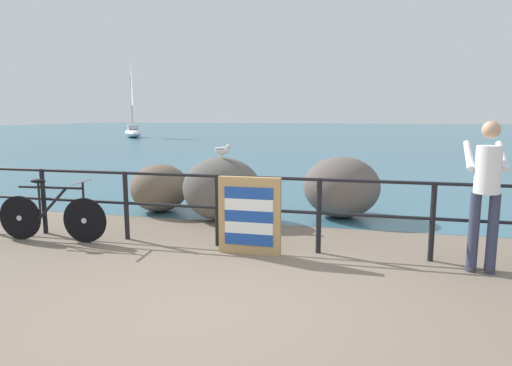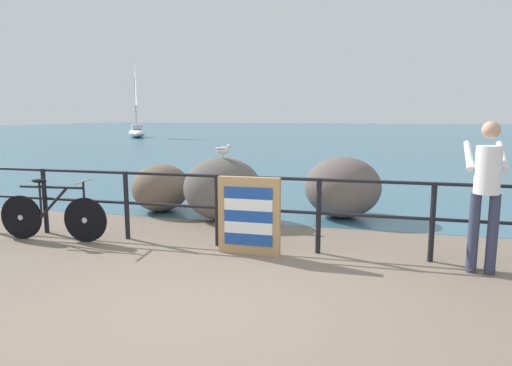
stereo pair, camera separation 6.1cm
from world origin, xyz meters
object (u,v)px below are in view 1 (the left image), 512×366
(breakwater_boulder_right, at_px, (342,187))
(seagull, at_px, (222,150))
(bicycle, at_px, (52,215))
(breakwater_boulder_left, at_px, (160,188))
(person_at_railing, at_px, (486,189))
(folded_deckchair_stack, at_px, (249,216))
(sailboat, at_px, (133,129))
(breakwater_boulder_main, at_px, (222,189))

(breakwater_boulder_right, height_order, seagull, seagull)
(bicycle, bearing_deg, breakwater_boulder_left, 70.56)
(person_at_railing, bearing_deg, folded_deckchair_stack, 93.87)
(breakwater_boulder_left, height_order, seagull, seagull)
(seagull, distance_m, sailboat, 30.77)
(seagull, relative_size, sailboat, 0.06)
(person_at_railing, xyz_separation_m, seagull, (-3.75, 1.69, 0.26))
(breakwater_boulder_left, height_order, breakwater_boulder_right, breakwater_boulder_right)
(folded_deckchair_stack, bearing_deg, seagull, 118.71)
(folded_deckchair_stack, bearing_deg, breakwater_boulder_main, 118.70)
(breakwater_boulder_right, bearing_deg, bicycle, -147.20)
(person_at_railing, distance_m, folded_deckchair_stack, 2.88)
(person_at_railing, xyz_separation_m, sailboat, (-19.96, 27.85, -0.28))
(person_at_railing, xyz_separation_m, breakwater_boulder_left, (-5.20, 2.22, -0.54))
(folded_deckchair_stack, relative_size, seagull, 3.04)
(bicycle, relative_size, seagull, 4.96)
(person_at_railing, distance_m, breakwater_boulder_right, 3.12)
(folded_deckchair_stack, height_order, breakwater_boulder_main, breakwater_boulder_main)
(breakwater_boulder_main, height_order, seagull, seagull)
(breakwater_boulder_left, bearing_deg, bicycle, -104.98)
(seagull, bearing_deg, breakwater_boulder_main, 127.65)
(breakwater_boulder_main, xyz_separation_m, breakwater_boulder_right, (2.03, 0.77, -0.01))
(sailboat, bearing_deg, breakwater_boulder_right, -176.95)
(bicycle, bearing_deg, person_at_railing, -3.76)
(person_at_railing, relative_size, breakwater_boulder_main, 1.27)
(breakwater_boulder_main, bearing_deg, breakwater_boulder_right, 20.71)
(seagull, height_order, sailboat, sailboat)
(bicycle, bearing_deg, breakwater_boulder_main, 37.94)
(seagull, bearing_deg, bicycle, -130.40)
(person_at_railing, distance_m, sailboat, 34.26)
(person_at_railing, bearing_deg, breakwater_boulder_right, 39.14)
(breakwater_boulder_left, relative_size, sailboat, 0.20)
(breakwater_boulder_main, height_order, breakwater_boulder_right, breakwater_boulder_main)
(person_at_railing, height_order, sailboat, sailboat)
(sailboat, bearing_deg, bicycle, 174.21)
(breakwater_boulder_right, bearing_deg, breakwater_boulder_left, -174.77)
(breakwater_boulder_main, relative_size, breakwater_boulder_right, 1.02)
(bicycle, relative_size, person_at_railing, 0.95)
(breakwater_boulder_right, distance_m, seagull, 2.27)
(breakwater_boulder_main, bearing_deg, sailboat, 121.79)
(sailboat, bearing_deg, person_at_railing, -177.04)
(bicycle, height_order, breakwater_boulder_left, bicycle)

